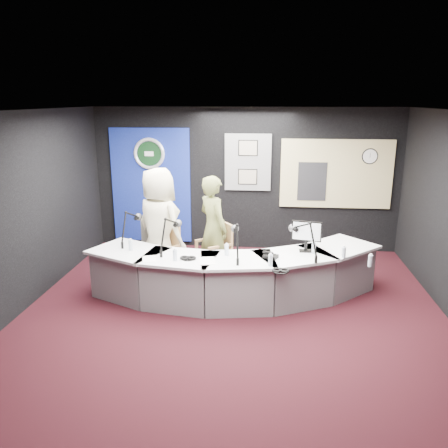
# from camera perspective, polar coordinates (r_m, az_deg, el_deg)

# --- Properties ---
(ground) EXTENTS (6.00, 6.00, 0.00)m
(ground) POSITION_cam_1_polar(r_m,az_deg,el_deg) (6.50, 1.07, -11.36)
(ground) COLOR black
(ground) RESTS_ON ground
(ceiling) EXTENTS (6.00, 6.00, 0.02)m
(ceiling) POSITION_cam_1_polar(r_m,az_deg,el_deg) (5.79, 1.21, 14.16)
(ceiling) COLOR silver
(ceiling) RESTS_ON ground
(wall_back) EXTENTS (6.00, 0.02, 2.80)m
(wall_back) POSITION_cam_1_polar(r_m,az_deg,el_deg) (8.92, 2.71, 5.63)
(wall_back) COLOR black
(wall_back) RESTS_ON ground
(wall_front) EXTENTS (6.00, 0.02, 2.80)m
(wall_front) POSITION_cam_1_polar(r_m,az_deg,el_deg) (3.21, -3.32, -13.28)
(wall_front) COLOR black
(wall_front) RESTS_ON ground
(wall_left) EXTENTS (0.02, 6.00, 2.80)m
(wall_left) POSITION_cam_1_polar(r_m,az_deg,el_deg) (6.90, -24.53, 1.24)
(wall_left) COLOR black
(wall_left) RESTS_ON ground
(broadcast_desk) EXTENTS (4.50, 1.90, 0.75)m
(broadcast_desk) POSITION_cam_1_polar(r_m,az_deg,el_deg) (6.84, 1.05, -6.45)
(broadcast_desk) COLOR silver
(broadcast_desk) RESTS_ON ground
(backdrop_panel) EXTENTS (1.60, 0.05, 2.30)m
(backdrop_panel) POSITION_cam_1_polar(r_m,az_deg,el_deg) (9.21, -9.24, 4.81)
(backdrop_panel) COLOR navy
(backdrop_panel) RESTS_ON wall_back
(agency_seal) EXTENTS (0.63, 0.07, 0.63)m
(agency_seal) POSITION_cam_1_polar(r_m,az_deg,el_deg) (9.08, -9.49, 8.80)
(agency_seal) COLOR silver
(agency_seal) RESTS_ON backdrop_panel
(seal_center) EXTENTS (0.48, 0.01, 0.48)m
(seal_center) POSITION_cam_1_polar(r_m,az_deg,el_deg) (9.08, -9.48, 8.80)
(seal_center) COLOR black
(seal_center) RESTS_ON backdrop_panel
(pinboard) EXTENTS (0.90, 0.04, 1.10)m
(pinboard) POSITION_cam_1_polar(r_m,az_deg,el_deg) (8.83, 3.05, 7.82)
(pinboard) COLOR slate
(pinboard) RESTS_ON wall_back
(framed_photo_upper) EXTENTS (0.34, 0.02, 0.27)m
(framed_photo_upper) POSITION_cam_1_polar(r_m,az_deg,el_deg) (8.77, 3.07, 9.61)
(framed_photo_upper) COLOR gray
(framed_photo_upper) RESTS_ON pinboard
(framed_photo_lower) EXTENTS (0.34, 0.02, 0.27)m
(framed_photo_lower) POSITION_cam_1_polar(r_m,az_deg,el_deg) (8.84, 3.02, 6.00)
(framed_photo_lower) COLOR gray
(framed_photo_lower) RESTS_ON pinboard
(booth_window_frame) EXTENTS (2.12, 0.06, 1.32)m
(booth_window_frame) POSITION_cam_1_polar(r_m,az_deg,el_deg) (8.95, 14.04, 6.18)
(booth_window_frame) COLOR tan
(booth_window_frame) RESTS_ON wall_back
(booth_glow) EXTENTS (2.00, 0.02, 1.20)m
(booth_glow) POSITION_cam_1_polar(r_m,az_deg,el_deg) (8.94, 14.05, 6.17)
(booth_glow) COLOR #D2AB85
(booth_glow) RESTS_ON booth_window_frame
(equipment_rack) EXTENTS (0.55, 0.02, 0.75)m
(equipment_rack) POSITION_cam_1_polar(r_m,az_deg,el_deg) (8.89, 11.12, 5.31)
(equipment_rack) COLOR black
(equipment_rack) RESTS_ON booth_window_frame
(wall_clock) EXTENTS (0.28, 0.01, 0.28)m
(wall_clock) POSITION_cam_1_polar(r_m,az_deg,el_deg) (8.97, 18.04, 8.17)
(wall_clock) COLOR white
(wall_clock) RESTS_ON booth_window_frame
(armchair_left) EXTENTS (0.84, 0.84, 1.07)m
(armchair_left) POSITION_cam_1_polar(r_m,az_deg,el_deg) (7.45, -8.09, -3.44)
(armchair_left) COLOR #B08250
(armchair_left) RESTS_ON ground
(armchair_right) EXTENTS (0.79, 0.79, 1.00)m
(armchair_right) POSITION_cam_1_polar(r_m,az_deg,el_deg) (7.53, -1.36, -3.32)
(armchair_right) COLOR #B08250
(armchair_right) RESTS_ON ground
(draped_jacket) EXTENTS (0.46, 0.39, 0.70)m
(draped_jacket) POSITION_cam_1_polar(r_m,az_deg,el_deg) (7.65, -9.03, -2.29)
(draped_jacket) COLOR #676557
(draped_jacket) RESTS_ON armchair_left
(person_man) EXTENTS (1.11, 1.03, 1.91)m
(person_man) POSITION_cam_1_polar(r_m,az_deg,el_deg) (7.33, -8.21, -0.31)
(person_man) COLOR beige
(person_man) RESTS_ON ground
(person_woman) EXTENTS (0.74, 0.76, 1.76)m
(person_woman) POSITION_cam_1_polar(r_m,az_deg,el_deg) (7.42, -1.38, -0.56)
(person_woman) COLOR olive
(person_woman) RESTS_ON ground
(computer_monitor) EXTENTS (0.42, 0.11, 0.29)m
(computer_monitor) POSITION_cam_1_polar(r_m,az_deg,el_deg) (6.72, 10.42, -0.87)
(computer_monitor) COLOR black
(computer_monitor) RESTS_ON broadcast_desk
(desk_phone) EXTENTS (0.23, 0.22, 0.05)m
(desk_phone) POSITION_cam_1_polar(r_m,az_deg,el_deg) (6.46, 5.95, -4.10)
(desk_phone) COLOR black
(desk_phone) RESTS_ON broadcast_desk
(headphones_near) EXTENTS (0.24, 0.24, 0.04)m
(headphones_near) POSITION_cam_1_polar(r_m,az_deg,el_deg) (5.99, 7.20, -5.86)
(headphones_near) COLOR black
(headphones_near) RESTS_ON broadcast_desk
(headphones_far) EXTENTS (0.21, 0.21, 0.04)m
(headphones_far) POSITION_cam_1_polar(r_m,az_deg,el_deg) (6.40, -4.60, -4.32)
(headphones_far) COLOR black
(headphones_far) RESTS_ON broadcast_desk
(paper_stack) EXTENTS (0.26, 0.32, 0.00)m
(paper_stack) POSITION_cam_1_polar(r_m,az_deg,el_deg) (6.48, -9.47, -4.39)
(paper_stack) COLOR white
(paper_stack) RESTS_ON broadcast_desk
(notepad) EXTENTS (0.28, 0.35, 0.00)m
(notepad) POSITION_cam_1_polar(r_m,az_deg,el_deg) (6.32, -2.13, -4.70)
(notepad) COLOR white
(notepad) RESTS_ON broadcast_desk
(boom_mic_a) EXTENTS (0.21, 0.73, 0.60)m
(boom_mic_a) POSITION_cam_1_polar(r_m,az_deg,el_deg) (7.19, -11.82, -0.02)
(boom_mic_a) COLOR black
(boom_mic_a) RESTS_ON broadcast_desk
(boom_mic_b) EXTENTS (0.25, 0.73, 0.60)m
(boom_mic_b) POSITION_cam_1_polar(r_m,az_deg,el_deg) (6.71, -6.91, -0.92)
(boom_mic_b) COLOR black
(boom_mic_b) RESTS_ON broadcast_desk
(boom_mic_c) EXTENTS (0.21, 0.73, 0.60)m
(boom_mic_c) POSITION_cam_1_polar(r_m,az_deg,el_deg) (6.36, 1.57, -1.74)
(boom_mic_c) COLOR black
(boom_mic_c) RESTS_ON broadcast_desk
(boom_mic_d) EXTENTS (0.43, 0.66, 0.60)m
(boom_mic_d) POSITION_cam_1_polar(r_m,az_deg,el_deg) (6.53, 10.14, -1.53)
(boom_mic_d) COLOR black
(boom_mic_d) RESTS_ON broadcast_desk
(water_bottles) EXTENTS (3.50, 0.63, 0.18)m
(water_bottles) POSITION_cam_1_polar(r_m,az_deg,el_deg) (6.43, 2.61, -3.53)
(water_bottles) COLOR silver
(water_bottles) RESTS_ON broadcast_desk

